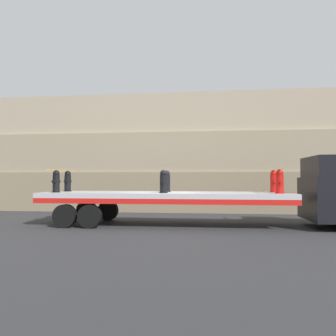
% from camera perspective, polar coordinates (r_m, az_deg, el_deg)
% --- Properties ---
extents(ground_plane, '(120.00, 120.00, 0.00)m').
position_cam_1_polar(ground_plane, '(13.51, -0.50, -9.91)').
color(ground_plane, '#2D2D30').
extents(rock_cliff, '(60.00, 3.30, 6.79)m').
position_cam_1_polar(rock_cliff, '(19.76, 1.86, 2.49)').
color(rock_cliff, '#84755B').
rests_on(rock_cliff, ground_plane).
extents(flatbed_trailer, '(10.03, 2.62, 1.33)m').
position_cam_1_polar(flatbed_trailer, '(13.47, -2.67, -5.22)').
color(flatbed_trailer, '#B2B2B7').
rests_on(flatbed_trailer, ground_plane).
extents(fire_hydrant_black_near_0, '(0.35, 0.57, 0.91)m').
position_cam_1_polar(fire_hydrant_black_near_0, '(14.11, -18.90, -2.24)').
color(fire_hydrant_black_near_0, black).
rests_on(fire_hydrant_black_near_0, flatbed_trailer).
extents(fire_hydrant_black_far_0, '(0.35, 0.57, 0.91)m').
position_cam_1_polar(fire_hydrant_black_far_0, '(15.11, -17.07, -2.23)').
color(fire_hydrant_black_far_0, black).
rests_on(fire_hydrant_black_far_0, flatbed_trailer).
extents(fire_hydrant_black_near_1, '(0.35, 0.57, 0.91)m').
position_cam_1_polar(fire_hydrant_black_near_1, '(12.82, -0.81, -2.39)').
color(fire_hydrant_black_near_1, black).
rests_on(fire_hydrant_black_near_1, flatbed_trailer).
extents(fire_hydrant_black_far_1, '(0.35, 0.57, 0.91)m').
position_cam_1_polar(fire_hydrant_black_far_1, '(13.92, -0.21, -2.35)').
color(fire_hydrant_black_far_1, black).
rests_on(fire_hydrant_black_far_1, flatbed_trailer).
extents(fire_hydrant_red_near_2, '(0.35, 0.57, 0.91)m').
position_cam_1_polar(fire_hydrant_red_near_2, '(13.00, 18.88, -2.28)').
color(fire_hydrant_red_near_2, red).
rests_on(fire_hydrant_red_near_2, flatbed_trailer).
extents(fire_hydrant_red_far_2, '(0.35, 0.57, 0.91)m').
position_cam_1_polar(fire_hydrant_red_far_2, '(14.08, 17.94, -2.25)').
color(fire_hydrant_red_far_2, red).
rests_on(fire_hydrant_red_far_2, flatbed_trailer).
extents(cargo_strap_rear, '(0.05, 2.72, 0.01)m').
position_cam_1_polar(cargo_strap_rear, '(14.61, -17.93, -0.39)').
color(cargo_strap_rear, yellow).
rests_on(cargo_strap_rear, fire_hydrant_black_near_0).
extents(cargo_strap_middle, '(0.05, 2.72, 0.01)m').
position_cam_1_polar(cargo_strap_middle, '(13.54, 18.37, -0.27)').
color(cargo_strap_middle, yellow).
rests_on(cargo_strap_middle, fire_hydrant_red_near_2).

